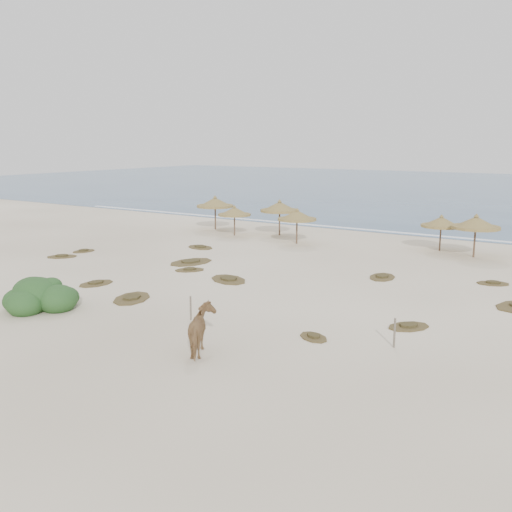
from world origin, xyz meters
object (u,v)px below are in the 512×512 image
(palapa_0, at_px, (215,203))
(bush, at_px, (38,297))
(palapa_1, at_px, (234,212))
(horse, at_px, (202,330))

(palapa_0, height_order, bush, palapa_0)
(palapa_1, distance_m, bush, 22.21)
(palapa_1, xyz_separation_m, bush, (4.24, -21.76, -1.38))
(palapa_0, height_order, horse, palapa_0)
(horse, bearing_deg, bush, -36.14)
(palapa_0, xyz_separation_m, horse, (17.31, -23.93, -1.43))
(horse, bearing_deg, palapa_0, -87.67)
(palapa_0, height_order, palapa_1, palapa_0)
(palapa_0, relative_size, bush, 0.87)
(palapa_0, xyz_separation_m, bush, (7.48, -23.49, -1.76))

